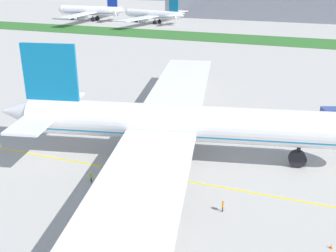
{
  "coord_description": "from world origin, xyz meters",
  "views": [
    {
      "loc": [
        21.65,
        -53.7,
        30.13
      ],
      "look_at": [
        -0.28,
        7.53,
        4.06
      ],
      "focal_mm": 43.11,
      "sensor_mm": 36.0,
      "label": 1
    }
  ],
  "objects_px": {
    "traffic_cone_near_nose": "(331,246)",
    "parked_airliner_far_left": "(91,11)",
    "ground_crew_wingwalker_port": "(91,176)",
    "ground_crew_marshaller_front": "(212,130)",
    "service_truck_baggage_loader": "(329,115)",
    "parked_airliner_far_centre": "(154,15)",
    "ground_crew_wingwalker_starboard": "(223,205)",
    "airliner_foreground": "(174,123)"
  },
  "relations": [
    {
      "from": "ground_crew_marshaller_front",
      "to": "parked_airliner_far_centre",
      "type": "distance_m",
      "value": 157.1
    },
    {
      "from": "traffic_cone_near_nose",
      "to": "parked_airliner_far_centre",
      "type": "height_order",
      "value": "parked_airliner_far_centre"
    },
    {
      "from": "parked_airliner_far_left",
      "to": "parked_airliner_far_centre",
      "type": "xyz_separation_m",
      "value": [
        38.25,
        1.04,
        -0.77
      ]
    },
    {
      "from": "ground_crew_wingwalker_port",
      "to": "ground_crew_marshaller_front",
      "type": "distance_m",
      "value": 26.47
    },
    {
      "from": "airliner_foreground",
      "to": "parked_airliner_far_left",
      "type": "bearing_deg",
      "value": 123.82
    },
    {
      "from": "ground_crew_marshaller_front",
      "to": "service_truck_baggage_loader",
      "type": "height_order",
      "value": "service_truck_baggage_loader"
    },
    {
      "from": "service_truck_baggage_loader",
      "to": "traffic_cone_near_nose",
      "type": "bearing_deg",
      "value": -89.96
    },
    {
      "from": "ground_crew_wingwalker_starboard",
      "to": "traffic_cone_near_nose",
      "type": "xyz_separation_m",
      "value": [
        13.32,
        -3.08,
        -0.68
      ]
    },
    {
      "from": "ground_crew_wingwalker_port",
      "to": "ground_crew_wingwalker_starboard",
      "type": "height_order",
      "value": "ground_crew_wingwalker_port"
    },
    {
      "from": "parked_airliner_far_left",
      "to": "ground_crew_marshaller_front",
      "type": "bearing_deg",
      "value": -53.08
    },
    {
      "from": "airliner_foreground",
      "to": "parked_airliner_far_left",
      "type": "xyz_separation_m",
      "value": [
        -102.17,
        152.52,
        -0.76
      ]
    },
    {
      "from": "airliner_foreground",
      "to": "ground_crew_marshaller_front",
      "type": "bearing_deg",
      "value": 73.04
    },
    {
      "from": "airliner_foreground",
      "to": "traffic_cone_near_nose",
      "type": "xyz_separation_m",
      "value": [
        24.45,
        -15.59,
        -6.07
      ]
    },
    {
      "from": "service_truck_baggage_loader",
      "to": "parked_airliner_far_centre",
      "type": "height_order",
      "value": "parked_airliner_far_centre"
    },
    {
      "from": "ground_crew_wingwalker_port",
      "to": "ground_crew_marshaller_front",
      "type": "xyz_separation_m",
      "value": [
        12.58,
        23.29,
        0.07
      ]
    },
    {
      "from": "ground_crew_wingwalker_starboard",
      "to": "service_truck_baggage_loader",
      "type": "distance_m",
      "value": 40.84
    },
    {
      "from": "airliner_foreground",
      "to": "service_truck_baggage_loader",
      "type": "height_order",
      "value": "airliner_foreground"
    },
    {
      "from": "ground_crew_wingwalker_port",
      "to": "service_truck_baggage_loader",
      "type": "height_order",
      "value": "service_truck_baggage_loader"
    },
    {
      "from": "ground_crew_wingwalker_port",
      "to": "parked_airliner_far_centre",
      "type": "bearing_deg",
      "value": 108.4
    },
    {
      "from": "airliner_foreground",
      "to": "traffic_cone_near_nose",
      "type": "relative_size",
      "value": 165.8
    },
    {
      "from": "ground_crew_marshaller_front",
      "to": "parked_airliner_far_centre",
      "type": "height_order",
      "value": "parked_airliner_far_centre"
    },
    {
      "from": "airliner_foreground",
      "to": "traffic_cone_near_nose",
      "type": "height_order",
      "value": "airliner_foreground"
    },
    {
      "from": "parked_airliner_far_centre",
      "to": "ground_crew_wingwalker_port",
      "type": "bearing_deg",
      "value": -71.6
    },
    {
      "from": "parked_airliner_far_left",
      "to": "ground_crew_wingwalker_port",
      "type": "bearing_deg",
      "value": -60.41
    },
    {
      "from": "service_truck_baggage_loader",
      "to": "parked_airliner_far_left",
      "type": "height_order",
      "value": "parked_airliner_far_left"
    },
    {
      "from": "ground_crew_wingwalker_port",
      "to": "parked_airliner_far_left",
      "type": "height_order",
      "value": "parked_airliner_far_left"
    },
    {
      "from": "traffic_cone_near_nose",
      "to": "parked_airliner_far_left",
      "type": "distance_m",
      "value": 210.53
    },
    {
      "from": "traffic_cone_near_nose",
      "to": "ground_crew_marshaller_front",
      "type": "bearing_deg",
      "value": 127.35
    },
    {
      "from": "traffic_cone_near_nose",
      "to": "parked_airliner_far_centre",
      "type": "xyz_separation_m",
      "value": [
        -88.37,
        169.15,
        4.54
      ]
    },
    {
      "from": "airliner_foreground",
      "to": "ground_crew_wingwalker_port",
      "type": "distance_m",
      "value": 15.58
    },
    {
      "from": "ground_crew_wingwalker_port",
      "to": "airliner_foreground",
      "type": "bearing_deg",
      "value": 52.04
    },
    {
      "from": "ground_crew_wingwalker_starboard",
      "to": "parked_airliner_far_left",
      "type": "bearing_deg",
      "value": 124.47
    },
    {
      "from": "airliner_foreground",
      "to": "parked_airliner_far_centre",
      "type": "height_order",
      "value": "airliner_foreground"
    },
    {
      "from": "ground_crew_wingwalker_port",
      "to": "parked_airliner_far_left",
      "type": "xyz_separation_m",
      "value": [
        -93.17,
        164.06,
        4.6
      ]
    },
    {
      "from": "airliner_foreground",
      "to": "traffic_cone_near_nose",
      "type": "distance_m",
      "value": 29.62
    },
    {
      "from": "ground_crew_marshaller_front",
      "to": "ground_crew_wingwalker_starboard",
      "type": "xyz_separation_m",
      "value": [
        7.54,
        -24.26,
        -0.1
      ]
    },
    {
      "from": "airliner_foreground",
      "to": "ground_crew_marshaller_front",
      "type": "xyz_separation_m",
      "value": [
        3.59,
        11.76,
        -5.29
      ]
    },
    {
      "from": "traffic_cone_near_nose",
      "to": "parked_airliner_far_left",
      "type": "bearing_deg",
      "value": 126.99
    },
    {
      "from": "ground_crew_wingwalker_port",
      "to": "traffic_cone_near_nose",
      "type": "distance_m",
      "value": 33.7
    },
    {
      "from": "airliner_foreground",
      "to": "ground_crew_wingwalker_starboard",
      "type": "height_order",
      "value": "airliner_foreground"
    },
    {
      "from": "airliner_foreground",
      "to": "ground_crew_marshaller_front",
      "type": "relative_size",
      "value": 55.08
    },
    {
      "from": "ground_crew_wingwalker_port",
      "to": "service_truck_baggage_loader",
      "type": "relative_size",
      "value": 0.29
    }
  ]
}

